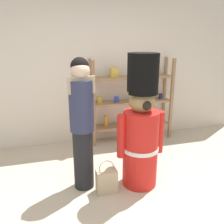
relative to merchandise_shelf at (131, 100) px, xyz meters
The scene contains 6 objects.
ground_plane 2.27m from the merchandise_shelf, 112.09° to the right, with size 6.40×6.40×0.00m, color beige.
back_wall 1.00m from the merchandise_shelf, 164.62° to the left, with size 6.40×0.12×2.60m, color silver.
merchandise_shelf is the anchor object (origin of this frame).
teddy_bear_guard 1.52m from the merchandise_shelf, 105.50° to the right, with size 0.62×0.47×1.70m.
person_shopper 1.74m from the merchandise_shelf, 130.18° to the right, with size 0.31×0.30×1.65m.
shopping_bag 1.86m from the merchandise_shelf, 119.66° to the right, with size 0.25×0.16×0.43m.
Camera 1 is at (-0.73, -2.12, 1.85)m, focal length 39.02 mm.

